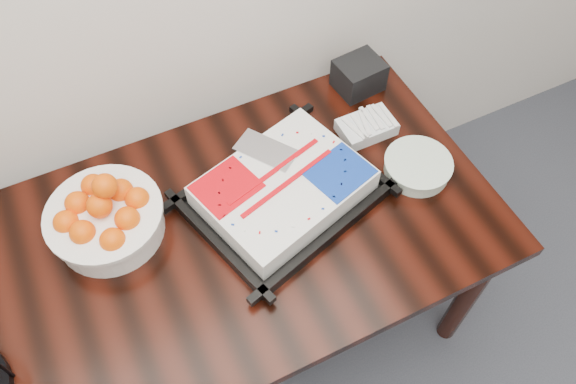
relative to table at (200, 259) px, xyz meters
name	(u,v)px	position (x,y,z in m)	size (l,w,h in m)	color
table	(200,259)	(0.00, 0.00, 0.00)	(1.80, 0.90, 0.75)	black
cake_tray	(284,190)	(0.30, 0.03, 0.14)	(0.63, 0.55, 0.11)	black
tangerine_bowl	(104,214)	(-0.20, 0.15, 0.18)	(0.33, 0.33, 0.21)	white
plate_stack	(417,167)	(0.72, -0.06, 0.11)	(0.21, 0.21, 0.05)	white
fork_bag	(367,127)	(0.66, 0.16, 0.11)	(0.18, 0.12, 0.05)	silver
napkin_box	(359,75)	(0.74, 0.35, 0.14)	(0.15, 0.13, 0.11)	black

